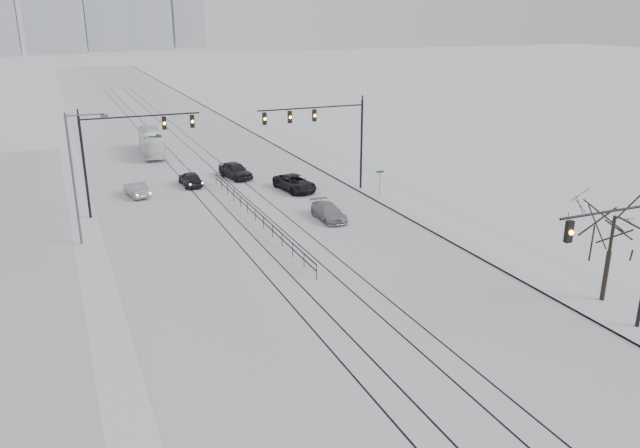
{
  "coord_description": "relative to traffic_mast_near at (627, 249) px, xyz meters",
  "views": [
    {
      "loc": [
        -13.27,
        -13.44,
        15.03
      ],
      "look_at": [
        0.55,
        18.77,
        3.2
      ],
      "focal_mm": 35.0,
      "sensor_mm": 36.0,
      "label": 1
    }
  ],
  "objects": [
    {
      "name": "road",
      "position": [
        -10.79,
        54.0,
        -4.55
      ],
      "size": [
        22.0,
        260.0,
        0.02
      ],
      "primitive_type": "cube",
      "color": "silver",
      "rests_on": "ground"
    },
    {
      "name": "sidewalk_east",
      "position": [
        2.71,
        54.0,
        -4.48
      ],
      "size": [
        5.0,
        260.0,
        0.16
      ],
      "primitive_type": "cube",
      "color": "silver",
      "rests_on": "ground"
    },
    {
      "name": "curb",
      "position": [
        0.26,
        54.0,
        -4.5
      ],
      "size": [
        0.1,
        260.0,
        0.12
      ],
      "primitive_type": "cube",
      "color": "gray",
      "rests_on": "ground"
    },
    {
      "name": "tram_rails",
      "position": [
        -10.79,
        34.0,
        -4.54
      ],
      "size": [
        5.3,
        180.0,
        0.01
      ],
      "color": "black",
      "rests_on": "ground"
    },
    {
      "name": "traffic_mast_near",
      "position": [
        0.0,
        0.0,
        0.0
      ],
      "size": [
        6.1,
        0.37,
        7.0
      ],
      "color": "black",
      "rests_on": "ground"
    },
    {
      "name": "traffic_mast_ne",
      "position": [
        -2.64,
        29.0,
        1.2
      ],
      "size": [
        9.6,
        0.37,
        8.0
      ],
      "color": "black",
      "rests_on": "ground"
    },
    {
      "name": "traffic_mast_nw",
      "position": [
        -19.31,
        30.0,
        1.01
      ],
      "size": [
        9.1,
        0.37,
        8.0
      ],
      "color": "black",
      "rests_on": "ground"
    },
    {
      "name": "street_light_west",
      "position": [
        -22.99,
        24.0,
        0.65
      ],
      "size": [
        2.73,
        0.25,
        9.0
      ],
      "color": "#595B60",
      "rests_on": "ground"
    },
    {
      "name": "bare_tree",
      "position": [
        2.41,
        3.0,
        -0.07
      ],
      "size": [
        4.4,
        4.4,
        6.1
      ],
      "color": "black",
      "rests_on": "ground"
    },
    {
      "name": "median_fence",
      "position": [
        -10.79,
        24.0,
        -4.04
      ],
      "size": [
        0.06,
        24.0,
        1.0
      ],
      "color": "black",
      "rests_on": "ground"
    },
    {
      "name": "street_sign",
      "position": [
        1.01,
        26.0,
        -2.96
      ],
      "size": [
        0.7,
        0.06,
        2.4
      ],
      "color": "#595B60",
      "rests_on": "ground"
    },
    {
      "name": "sedan_sb_inner",
      "position": [
        -13.09,
        36.34,
        -3.9
      ],
      "size": [
        1.72,
        3.97,
        1.33
      ],
      "primitive_type": "imported",
      "rotation": [
        0.0,
        0.0,
        3.18
      ],
      "color": "black",
      "rests_on": "ground"
    },
    {
      "name": "sedan_sb_outer",
      "position": [
        -18.15,
        34.68,
        -3.94
      ],
      "size": [
        1.9,
        3.92,
        1.24
      ],
      "primitive_type": "imported",
      "rotation": [
        0.0,
        0.0,
        3.3
      ],
      "color": "#96989D",
      "rests_on": "ground"
    },
    {
      "name": "sedan_nb_front",
      "position": [
        -4.86,
        31.01,
        -3.87
      ],
      "size": [
        2.97,
        5.24,
        1.38
      ],
      "primitive_type": "imported",
      "rotation": [
        0.0,
        0.0,
        0.14
      ],
      "color": "black",
      "rests_on": "ground"
    },
    {
      "name": "sedan_nb_right",
      "position": [
        -5.47,
        22.21,
        -3.95
      ],
      "size": [
        1.71,
        4.21,
        1.22
      ],
      "primitive_type": "imported",
      "rotation": [
        0.0,
        0.0,
        -0.0
      ],
      "color": "#919598",
      "rests_on": "ground"
    },
    {
      "name": "sedan_nb_far",
      "position": [
        -8.5,
        37.45,
        -3.8
      ],
      "size": [
        2.69,
        4.76,
        1.53
      ],
      "primitive_type": "imported",
      "rotation": [
        0.0,
        0.0,
        0.21
      ],
      "color": "black",
      "rests_on": "ground"
    },
    {
      "name": "box_truck",
      "position": [
        -14.19,
        51.5,
        -3.23
      ],
      "size": [
        2.92,
        9.69,
        2.66
      ],
      "primitive_type": "imported",
      "rotation": [
        0.0,
        0.0,
        3.07
      ],
      "color": "white",
      "rests_on": "ground"
    }
  ]
}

